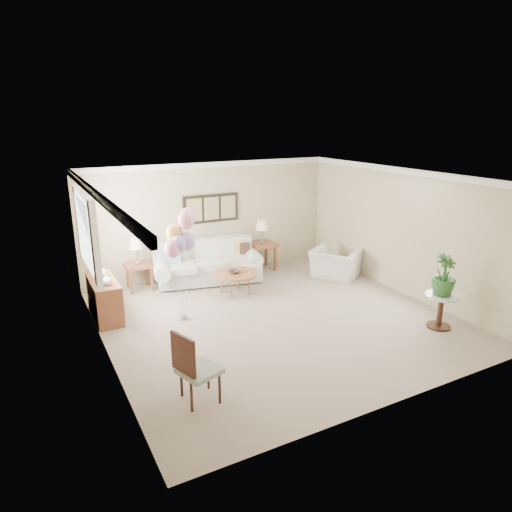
# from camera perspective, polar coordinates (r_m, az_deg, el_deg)

# --- Properties ---
(ground_plane) EXTENTS (6.00, 6.00, 0.00)m
(ground_plane) POSITION_cam_1_polar(r_m,az_deg,el_deg) (8.53, 2.42, -7.73)
(ground_plane) COLOR tan
(room_shell) EXTENTS (6.04, 6.04, 2.60)m
(room_shell) POSITION_cam_1_polar(r_m,az_deg,el_deg) (8.02, 1.56, 2.99)
(room_shell) COLOR tan
(room_shell) RESTS_ON ground
(wall_art_triptych) EXTENTS (1.35, 0.06, 0.65)m
(wall_art_triptych) POSITION_cam_1_polar(r_m,az_deg,el_deg) (10.61, -5.62, 5.95)
(wall_art_triptych) COLOR black
(wall_art_triptych) RESTS_ON ground
(sofa) EXTENTS (2.69, 1.40, 0.92)m
(sofa) POSITION_cam_1_polar(r_m,az_deg,el_deg) (10.33, -6.07, -1.17)
(sofa) COLOR silver
(sofa) RESTS_ON ground
(end_table_left) EXTENTS (0.54, 0.49, 0.58)m
(end_table_left) POSITION_cam_1_polar(r_m,az_deg,el_deg) (10.02, -14.47, -1.45)
(end_table_left) COLOR brown
(end_table_left) RESTS_ON ground
(end_table_right) EXTENTS (0.61, 0.56, 0.67)m
(end_table_right) POSITION_cam_1_polar(r_m,az_deg,el_deg) (11.01, 0.76, 1.13)
(end_table_right) COLOR brown
(end_table_right) RESTS_ON ground
(lamp_left) EXTENTS (0.32, 0.32, 0.57)m
(lamp_left) POSITION_cam_1_polar(r_m,az_deg,el_deg) (9.87, -14.69, 1.48)
(lamp_left) COLOR gray
(lamp_left) RESTS_ON end_table_left
(lamp_right) EXTENTS (0.31, 0.31, 0.54)m
(lamp_right) POSITION_cam_1_polar(r_m,az_deg,el_deg) (10.88, 0.77, 3.79)
(lamp_right) COLOR gray
(lamp_right) RESTS_ON end_table_right
(coffee_table) EXTENTS (0.92, 0.92, 0.46)m
(coffee_table) POSITION_cam_1_polar(r_m,az_deg,el_deg) (9.51, -2.62, -2.29)
(coffee_table) COLOR #A67137
(coffee_table) RESTS_ON ground
(decor_bowl) EXTENTS (0.31, 0.31, 0.06)m
(decor_bowl) POSITION_cam_1_polar(r_m,az_deg,el_deg) (9.46, -2.71, -1.97)
(decor_bowl) COLOR #2F2821
(decor_bowl) RESTS_ON coffee_table
(armchair) EXTENTS (1.28, 1.33, 0.66)m
(armchair) POSITION_cam_1_polar(r_m,az_deg,el_deg) (10.66, 9.87, -0.95)
(armchair) COLOR silver
(armchair) RESTS_ON ground
(side_table) EXTENTS (0.57, 0.57, 0.61)m
(side_table) POSITION_cam_1_polar(r_m,az_deg,el_deg) (8.62, 22.14, -5.44)
(side_table) COLOR silver
(side_table) RESTS_ON ground
(potted_plant) EXTENTS (0.44, 0.44, 0.73)m
(potted_plant) POSITION_cam_1_polar(r_m,az_deg,el_deg) (8.43, 22.45, -2.20)
(potted_plant) COLOR #1A4B17
(potted_plant) RESTS_ON side_table
(accent_chair) EXTENTS (0.60, 0.60, 0.98)m
(accent_chair) POSITION_cam_1_polar(r_m,az_deg,el_deg) (6.05, -7.73, -13.53)
(accent_chair) COLOR #919F8D
(accent_chair) RESTS_ON ground
(credenza) EXTENTS (0.46, 1.20, 0.74)m
(credenza) POSITION_cam_1_polar(r_m,az_deg,el_deg) (8.85, -18.40, -5.08)
(credenza) COLOR brown
(credenza) RESTS_ON ground
(vase_white) EXTENTS (0.23, 0.23, 0.20)m
(vase_white) POSITION_cam_1_polar(r_m,az_deg,el_deg) (8.41, -18.18, -2.81)
(vase_white) COLOR silver
(vase_white) RESTS_ON credenza
(vase_sage) EXTENTS (0.26, 0.26, 0.21)m
(vase_sage) POSITION_cam_1_polar(r_m,az_deg,el_deg) (8.87, -18.76, -1.82)
(vase_sage) COLOR #ABB49A
(vase_sage) RESTS_ON credenza
(balloon_cluster) EXTENTS (0.65, 0.44, 2.06)m
(balloon_cluster) POSITION_cam_1_polar(r_m,az_deg,el_deg) (8.02, -9.35, 2.67)
(balloon_cluster) COLOR gray
(balloon_cluster) RESTS_ON ground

